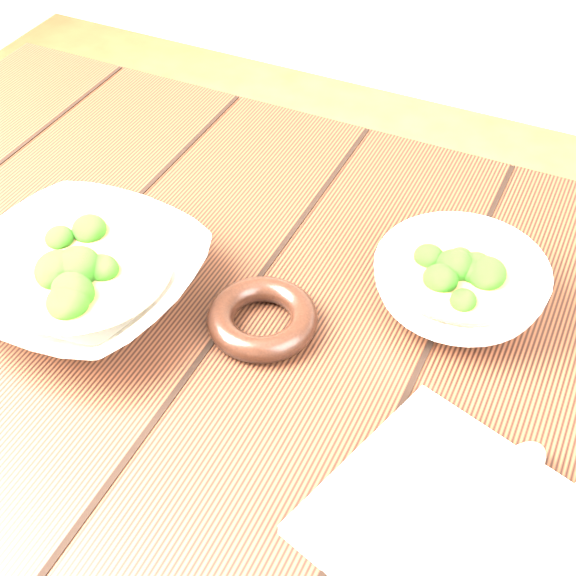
{
  "coord_description": "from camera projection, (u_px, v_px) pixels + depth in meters",
  "views": [
    {
      "loc": [
        0.28,
        -0.49,
        1.35
      ],
      "look_at": [
        0.04,
        0.02,
        0.8
      ],
      "focal_mm": 50.0,
      "sensor_mm": 36.0,
      "label": 1
    }
  ],
  "objects": [
    {
      "name": "table",
      "position": [
        250.0,
        398.0,
        0.91
      ],
      "size": [
        1.2,
        0.8,
        0.75
      ],
      "color": "#3B1E11",
      "rests_on": "ground"
    },
    {
      "name": "soup_bowl_front",
      "position": [
        82.0,
        278.0,
        0.83
      ],
      "size": [
        0.25,
        0.25,
        0.07
      ],
      "color": "silver",
      "rests_on": "table"
    },
    {
      "name": "soup_bowl_back",
      "position": [
        459.0,
        284.0,
        0.83
      ],
      "size": [
        0.24,
        0.24,
        0.06
      ],
      "color": "silver",
      "rests_on": "table"
    },
    {
      "name": "trivet",
      "position": [
        262.0,
        318.0,
        0.81
      ],
      "size": [
        0.14,
        0.14,
        0.03
      ],
      "primitive_type": "torus",
      "rotation": [
        0.0,
        0.0,
        -0.32
      ],
      "color": "black",
      "rests_on": "table"
    },
    {
      "name": "napkin",
      "position": [
        472.0,
        540.0,
        0.65
      ],
      "size": [
        0.29,
        0.26,
        0.01
      ],
      "primitive_type": "cube",
      "rotation": [
        0.0,
        0.0,
        -0.31
      ],
      "color": "beige",
      "rests_on": "table"
    },
    {
      "name": "spoon_left",
      "position": [
        494.0,
        491.0,
        0.67
      ],
      "size": [
        0.09,
        0.19,
        0.01
      ],
      "color": "#B0AB9B",
      "rests_on": "napkin"
    },
    {
      "name": "spoon_right",
      "position": [
        561.0,
        509.0,
        0.65
      ],
      "size": [
        0.14,
        0.17,
        0.01
      ],
      "color": "#B0AB9B",
      "rests_on": "napkin"
    }
  ]
}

